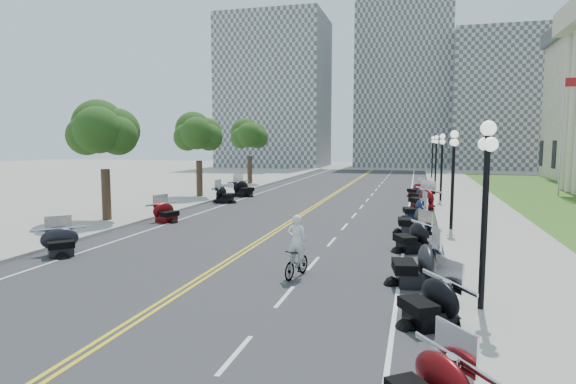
% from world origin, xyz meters
% --- Properties ---
extents(ground, '(160.00, 160.00, 0.00)m').
position_xyz_m(ground, '(0.00, 0.00, 0.00)').
color(ground, gray).
extents(road, '(16.00, 90.00, 0.01)m').
position_xyz_m(road, '(0.00, 10.00, 0.00)').
color(road, '#333335').
rests_on(road, ground).
extents(centerline_yellow_a, '(0.12, 90.00, 0.00)m').
position_xyz_m(centerline_yellow_a, '(-0.12, 10.00, 0.01)').
color(centerline_yellow_a, yellow).
rests_on(centerline_yellow_a, road).
extents(centerline_yellow_b, '(0.12, 90.00, 0.00)m').
position_xyz_m(centerline_yellow_b, '(0.12, 10.00, 0.01)').
color(centerline_yellow_b, yellow).
rests_on(centerline_yellow_b, road).
extents(edge_line_north, '(0.12, 90.00, 0.00)m').
position_xyz_m(edge_line_north, '(6.40, 10.00, 0.01)').
color(edge_line_north, white).
rests_on(edge_line_north, road).
extents(edge_line_south, '(0.12, 90.00, 0.00)m').
position_xyz_m(edge_line_south, '(-6.40, 10.00, 0.01)').
color(edge_line_south, white).
rests_on(edge_line_south, road).
extents(lane_dash_3, '(0.12, 2.00, 0.00)m').
position_xyz_m(lane_dash_3, '(3.20, -12.00, 0.01)').
color(lane_dash_3, white).
rests_on(lane_dash_3, road).
extents(lane_dash_4, '(0.12, 2.00, 0.00)m').
position_xyz_m(lane_dash_4, '(3.20, -8.00, 0.01)').
color(lane_dash_4, white).
rests_on(lane_dash_4, road).
extents(lane_dash_5, '(0.12, 2.00, 0.00)m').
position_xyz_m(lane_dash_5, '(3.20, -4.00, 0.01)').
color(lane_dash_5, white).
rests_on(lane_dash_5, road).
extents(lane_dash_6, '(0.12, 2.00, 0.00)m').
position_xyz_m(lane_dash_6, '(3.20, 0.00, 0.01)').
color(lane_dash_6, white).
rests_on(lane_dash_6, road).
extents(lane_dash_7, '(0.12, 2.00, 0.00)m').
position_xyz_m(lane_dash_7, '(3.20, 4.00, 0.01)').
color(lane_dash_7, white).
rests_on(lane_dash_7, road).
extents(lane_dash_8, '(0.12, 2.00, 0.00)m').
position_xyz_m(lane_dash_8, '(3.20, 8.00, 0.01)').
color(lane_dash_8, white).
rests_on(lane_dash_8, road).
extents(lane_dash_9, '(0.12, 2.00, 0.00)m').
position_xyz_m(lane_dash_9, '(3.20, 12.00, 0.01)').
color(lane_dash_9, white).
rests_on(lane_dash_9, road).
extents(lane_dash_10, '(0.12, 2.00, 0.00)m').
position_xyz_m(lane_dash_10, '(3.20, 16.00, 0.01)').
color(lane_dash_10, white).
rests_on(lane_dash_10, road).
extents(lane_dash_11, '(0.12, 2.00, 0.00)m').
position_xyz_m(lane_dash_11, '(3.20, 20.00, 0.01)').
color(lane_dash_11, white).
rests_on(lane_dash_11, road).
extents(lane_dash_12, '(0.12, 2.00, 0.00)m').
position_xyz_m(lane_dash_12, '(3.20, 24.00, 0.01)').
color(lane_dash_12, white).
rests_on(lane_dash_12, road).
extents(lane_dash_13, '(0.12, 2.00, 0.00)m').
position_xyz_m(lane_dash_13, '(3.20, 28.00, 0.01)').
color(lane_dash_13, white).
rests_on(lane_dash_13, road).
extents(lane_dash_14, '(0.12, 2.00, 0.00)m').
position_xyz_m(lane_dash_14, '(3.20, 32.00, 0.01)').
color(lane_dash_14, white).
rests_on(lane_dash_14, road).
extents(lane_dash_15, '(0.12, 2.00, 0.00)m').
position_xyz_m(lane_dash_15, '(3.20, 36.00, 0.01)').
color(lane_dash_15, white).
rests_on(lane_dash_15, road).
extents(lane_dash_16, '(0.12, 2.00, 0.00)m').
position_xyz_m(lane_dash_16, '(3.20, 40.00, 0.01)').
color(lane_dash_16, white).
rests_on(lane_dash_16, road).
extents(lane_dash_17, '(0.12, 2.00, 0.00)m').
position_xyz_m(lane_dash_17, '(3.20, 44.00, 0.01)').
color(lane_dash_17, white).
rests_on(lane_dash_17, road).
extents(lane_dash_18, '(0.12, 2.00, 0.00)m').
position_xyz_m(lane_dash_18, '(3.20, 48.00, 0.01)').
color(lane_dash_18, white).
rests_on(lane_dash_18, road).
extents(lane_dash_19, '(0.12, 2.00, 0.00)m').
position_xyz_m(lane_dash_19, '(3.20, 52.00, 0.01)').
color(lane_dash_19, white).
rests_on(lane_dash_19, road).
extents(sidewalk_north, '(5.00, 90.00, 0.15)m').
position_xyz_m(sidewalk_north, '(10.50, 10.00, 0.07)').
color(sidewalk_north, '#9E9991').
rests_on(sidewalk_north, ground).
extents(sidewalk_south, '(5.00, 90.00, 0.15)m').
position_xyz_m(sidewalk_south, '(-10.50, 10.00, 0.07)').
color(sidewalk_south, '#9E9991').
rests_on(sidewalk_south, ground).
extents(lawn, '(9.00, 60.00, 0.10)m').
position_xyz_m(lawn, '(17.50, 18.00, 0.05)').
color(lawn, '#356023').
rests_on(lawn, ground).
extents(distant_block_a, '(18.00, 14.00, 26.00)m').
position_xyz_m(distant_block_a, '(-18.00, 62.00, 13.00)').
color(distant_block_a, gray).
rests_on(distant_block_a, ground).
extents(distant_block_b, '(16.00, 12.00, 30.00)m').
position_xyz_m(distant_block_b, '(4.00, 68.00, 15.00)').
color(distant_block_b, gray).
rests_on(distant_block_b, ground).
extents(distant_block_c, '(20.00, 14.00, 22.00)m').
position_xyz_m(distant_block_c, '(22.00, 65.00, 11.00)').
color(distant_block_c, gray).
rests_on(distant_block_c, ground).
extents(street_lamp_1, '(0.50, 1.20, 4.90)m').
position_xyz_m(street_lamp_1, '(8.60, -8.00, 2.60)').
color(street_lamp_1, black).
rests_on(street_lamp_1, sidewalk_north).
extents(street_lamp_2, '(0.50, 1.20, 4.90)m').
position_xyz_m(street_lamp_2, '(8.60, 4.00, 2.60)').
color(street_lamp_2, black).
rests_on(street_lamp_2, sidewalk_north).
extents(street_lamp_3, '(0.50, 1.20, 4.90)m').
position_xyz_m(street_lamp_3, '(8.60, 16.00, 2.60)').
color(street_lamp_3, black).
rests_on(street_lamp_3, sidewalk_north).
extents(street_lamp_4, '(0.50, 1.20, 4.90)m').
position_xyz_m(street_lamp_4, '(8.60, 28.00, 2.60)').
color(street_lamp_4, black).
rests_on(street_lamp_4, sidewalk_north).
extents(street_lamp_5, '(0.50, 1.20, 4.90)m').
position_xyz_m(street_lamp_5, '(8.60, 40.00, 2.60)').
color(street_lamp_5, black).
rests_on(street_lamp_5, sidewalk_north).
extents(flagpole, '(1.10, 0.20, 10.00)m').
position_xyz_m(flagpole, '(18.00, 22.00, 5.00)').
color(flagpole, silver).
rests_on(flagpole, ground).
extents(tree_2, '(4.80, 4.80, 9.20)m').
position_xyz_m(tree_2, '(-10.00, 2.00, 4.75)').
color(tree_2, '#235619').
rests_on(tree_2, sidewalk_south).
extents(tree_3, '(4.80, 4.80, 9.20)m').
position_xyz_m(tree_3, '(-10.00, 14.00, 4.75)').
color(tree_3, '#235619').
rests_on(tree_3, sidewalk_south).
extents(tree_4, '(4.80, 4.80, 9.20)m').
position_xyz_m(tree_4, '(-10.00, 26.00, 4.75)').
color(tree_4, '#235619').
rests_on(tree_4, sidewalk_south).
extents(motorcycle_n_2, '(2.49, 2.49, 1.25)m').
position_xyz_m(motorcycle_n_2, '(7.16, -13.45, 0.62)').
color(motorcycle_n_2, '#590A0C').
rests_on(motorcycle_n_2, road).
extents(motorcycle_n_3, '(2.64, 2.64, 1.34)m').
position_xyz_m(motorcycle_n_3, '(7.25, -9.22, 0.67)').
color(motorcycle_n_3, black).
rests_on(motorcycle_n_3, road).
extents(motorcycle_n_4, '(2.50, 2.50, 1.53)m').
position_xyz_m(motorcycle_n_4, '(6.90, -5.84, 0.76)').
color(motorcycle_n_4, black).
rests_on(motorcycle_n_4, road).
extents(motorcycle_n_5, '(2.68, 2.68, 1.39)m').
position_xyz_m(motorcycle_n_5, '(6.75, -1.06, 0.70)').
color(motorcycle_n_5, black).
rests_on(motorcycle_n_5, road).
extents(motorcycle_n_6, '(2.33, 2.33, 1.50)m').
position_xyz_m(motorcycle_n_6, '(6.72, 2.95, 0.75)').
color(motorcycle_n_6, black).
rests_on(motorcycle_n_6, road).
extents(motorcycle_n_7, '(2.27, 2.27, 1.36)m').
position_xyz_m(motorcycle_n_7, '(6.79, 7.40, 0.68)').
color(motorcycle_n_7, black).
rests_on(motorcycle_n_7, road).
extents(motorcycle_n_8, '(3.01, 3.01, 1.54)m').
position_xyz_m(motorcycle_n_8, '(7.23, 11.98, 0.77)').
color(motorcycle_n_8, '#590A0C').
rests_on(motorcycle_n_8, road).
extents(motorcycle_n_9, '(2.53, 2.53, 1.25)m').
position_xyz_m(motorcycle_n_9, '(7.17, 16.09, 0.63)').
color(motorcycle_n_9, black).
rests_on(motorcycle_n_9, road).
extents(motorcycle_n_10, '(2.51, 2.51, 1.26)m').
position_xyz_m(motorcycle_n_10, '(6.82, 19.45, 0.63)').
color(motorcycle_n_10, '#590A0C').
rests_on(motorcycle_n_10, road).
extents(motorcycle_s_4, '(2.54, 2.54, 1.26)m').
position_xyz_m(motorcycle_s_4, '(-6.81, -5.43, 0.63)').
color(motorcycle_s_4, black).
rests_on(motorcycle_s_4, road).
extents(motorcycle_s_6, '(2.34, 2.34, 1.25)m').
position_xyz_m(motorcycle_s_6, '(-6.75, 2.86, 0.62)').
color(motorcycle_s_6, '#590A0C').
rests_on(motorcycle_s_6, road).
extents(motorcycle_s_8, '(2.05, 2.05, 1.39)m').
position_xyz_m(motorcycle_s_8, '(-6.80, 11.56, 0.69)').
color(motorcycle_s_8, black).
rests_on(motorcycle_s_8, road).
extents(motorcycle_s_9, '(2.78, 2.78, 1.50)m').
position_xyz_m(motorcycle_s_9, '(-6.89, 15.77, 0.75)').
color(motorcycle_s_9, black).
rests_on(motorcycle_s_9, road).
extents(bicycle, '(0.83, 1.73, 1.00)m').
position_xyz_m(bicycle, '(3.05, -5.95, 0.50)').
color(bicycle, '#A51414').
rests_on(bicycle, road).
extents(cyclist_rider, '(0.65, 0.43, 1.79)m').
position_xyz_m(cyclist_rider, '(3.05, -5.95, 1.90)').
color(cyclist_rider, white).
rests_on(cyclist_rider, bicycle).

